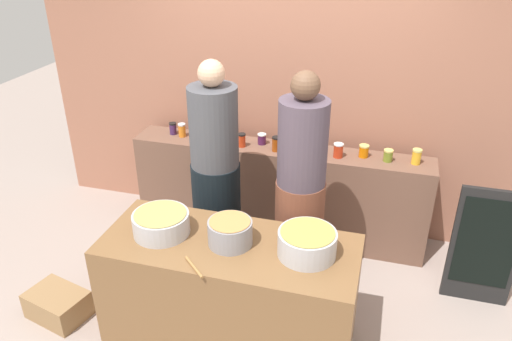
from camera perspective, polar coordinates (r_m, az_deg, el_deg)
ground at (r=4.01m, az=-1.42°, el=-15.73°), size 12.00×12.00×0.00m
storefront_wall at (r=4.51m, az=3.90°, el=11.32°), size 4.80×0.12×3.00m
display_shelf at (r=4.60m, az=2.56°, el=-2.50°), size 2.70×0.36×0.90m
prep_table at (r=3.52m, az=-2.98°, el=-13.95°), size 1.70×0.70×0.83m
preserve_jar_0 at (r=4.73m, az=-9.56°, el=4.81°), size 0.07×0.07×0.11m
preserve_jar_1 at (r=4.65m, az=-8.54°, el=4.64°), size 0.07×0.07×0.13m
preserve_jar_2 at (r=4.58m, az=-6.59°, el=4.25°), size 0.07×0.07×0.11m
preserve_jar_3 at (r=4.59m, az=-4.56°, el=4.60°), size 0.07×0.07×0.14m
preserve_jar_4 at (r=4.55m, az=-3.22°, el=4.22°), size 0.09×0.09×0.11m
preserve_jar_5 at (r=4.40m, az=-1.65°, el=3.53°), size 0.07×0.07×0.12m
preserve_jar_6 at (r=4.45m, az=0.68°, el=3.67°), size 0.08×0.08×0.10m
preserve_jar_7 at (r=4.31m, az=2.32°, el=3.09°), size 0.07×0.07×0.13m
preserve_jar_8 at (r=4.40m, az=4.62°, el=3.54°), size 0.09×0.09×0.13m
preserve_jar_9 at (r=4.28m, az=6.77°, el=2.61°), size 0.09×0.09×0.12m
preserve_jar_10 at (r=4.26m, az=9.48°, el=2.31°), size 0.08×0.08×0.12m
preserve_jar_11 at (r=4.31m, az=12.34°, el=2.22°), size 0.08×0.08×0.11m
preserve_jar_12 at (r=4.28m, az=15.01°, el=1.69°), size 0.08×0.08×0.10m
preserve_jar_13 at (r=4.29m, az=18.04°, el=1.55°), size 0.08×0.08×0.13m
cooking_pot_left at (r=3.38m, az=-10.89°, el=-6.00°), size 0.38×0.38×0.15m
cooking_pot_center at (r=3.22m, az=-3.01°, el=-7.15°), size 0.29×0.29×0.17m
cooking_pot_right at (r=3.13m, az=5.92°, el=-8.36°), size 0.37×0.37×0.17m
wooden_spoon at (r=3.07m, az=-7.17°, el=-11.00°), size 0.18×0.17×0.02m
cook_with_tongs at (r=3.93m, az=-4.64°, el=-1.68°), size 0.39×0.39×1.84m
cook_in_cap at (r=3.68m, az=5.09°, el=-3.84°), size 0.37×0.37×1.85m
bread_crate at (r=4.18m, az=-21.91°, el=-14.15°), size 0.50×0.40×0.21m
chalkboard_sign at (r=4.16m, az=24.92°, el=-8.04°), size 0.50×0.05×1.00m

